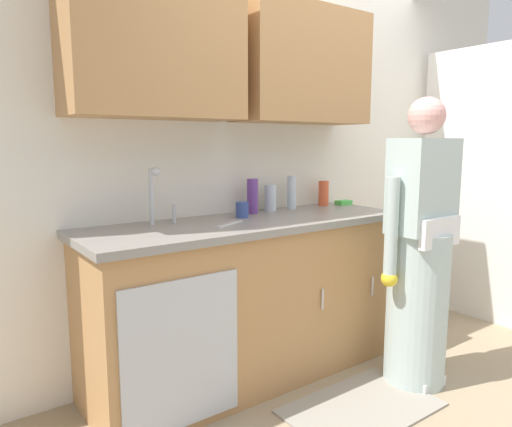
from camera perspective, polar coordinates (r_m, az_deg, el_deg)
The scene contains 15 objects.
ground_plane at distance 2.90m, azimuth 17.55°, elevation -20.16°, with size 9.00×9.00×0.00m, color #998466.
kitchen_wall_with_uppers at distance 3.15m, azimuth 2.33°, elevation 10.33°, with size 4.80×0.44×2.70m.
closet_door_panel at distance 4.02m, azimuth 26.02°, elevation 3.01°, with size 1.10×0.04×2.10m, color silver.
counter_cabinet at distance 2.82m, azimuth -0.74°, elevation -10.65°, with size 1.90×0.62×0.90m.
countertop at distance 2.70m, azimuth -0.72°, elevation -1.17°, with size 1.96×0.66×0.04m, color gray.
sink at distance 2.46m, azimuth -10.22°, elevation -2.14°, with size 0.50×0.36×0.35m.
person_at_sink at distance 2.83m, azimuth 19.06°, elevation -5.94°, with size 0.55×0.34×1.62m.
floor_mat at distance 2.72m, azimuth 12.60°, elevation -21.90°, with size 0.80×0.50×0.01m, color gray.
bottle_water_short at distance 3.04m, azimuth 1.74°, elevation 1.89°, with size 0.08×0.08×0.17m, color silver.
bottle_water_tall at distance 2.93m, azimuth -0.43°, elevation 2.10°, with size 0.07×0.07×0.22m, color #66388C.
bottle_soap at distance 3.13m, azimuth 4.32°, elevation 2.54°, with size 0.06×0.06×0.22m, color silver.
bottle_dish_liquid at distance 3.35m, azimuth 8.15°, elevation 2.45°, with size 0.07×0.07×0.17m, color #E05933.
cup_by_sink at distance 2.78m, azimuth -1.68°, elevation 0.46°, with size 0.08×0.08×0.09m, color #33478C.
knife_on_counter at distance 2.55m, azimuth -3.18°, elevation -1.26°, with size 0.24×0.02×0.01m, color silver.
sponge at distance 3.42m, azimuth 10.51°, elevation 1.31°, with size 0.11×0.07×0.03m, color #4CBF4C.
Camera 1 is at (-2.09, -1.48, 1.38)m, focal length 33.16 mm.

